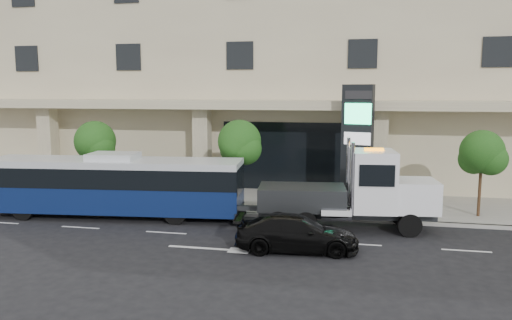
% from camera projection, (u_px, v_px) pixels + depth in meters
% --- Properties ---
extents(ground, '(120.00, 120.00, 0.00)m').
position_uv_depth(ground, '(265.00, 228.00, 21.81)').
color(ground, black).
rests_on(ground, ground).
extents(sidewalk, '(120.00, 6.00, 0.15)m').
position_uv_depth(sidewalk, '(282.00, 202.00, 26.65)').
color(sidewalk, gray).
rests_on(sidewalk, ground).
extents(curb, '(120.00, 0.30, 0.15)m').
position_uv_depth(curb, '(273.00, 216.00, 23.74)').
color(curb, gray).
rests_on(curb, ground).
extents(convention_center, '(60.00, 17.60, 20.00)m').
position_uv_depth(convention_center, '(305.00, 34.00, 35.39)').
color(convention_center, tan).
rests_on(convention_center, ground).
extents(tree_left, '(2.27, 2.20, 4.22)m').
position_uv_depth(tree_left, '(96.00, 144.00, 26.85)').
color(tree_left, '#422B19').
rests_on(tree_left, sidewalk).
extents(tree_mid, '(2.28, 2.20, 4.38)m').
position_uv_depth(tree_mid, '(240.00, 145.00, 25.23)').
color(tree_mid, '#422B19').
rests_on(tree_mid, sidewalk).
extents(tree_right, '(2.10, 2.00, 4.04)m').
position_uv_depth(tree_right, '(482.00, 155.00, 22.97)').
color(tree_right, '#422B19').
rests_on(tree_right, sidewalk).
extents(city_bus, '(12.30, 3.72, 3.07)m').
position_uv_depth(city_bus, '(114.00, 185.00, 23.64)').
color(city_bus, black).
rests_on(city_bus, ground).
extents(tow_truck, '(8.62, 2.88, 3.90)m').
position_uv_depth(tow_truck, '(355.00, 193.00, 21.45)').
color(tow_truck, '#2D3033').
rests_on(tow_truck, ground).
extents(black_sedan, '(4.79, 2.32, 1.34)m').
position_uv_depth(black_sedan, '(296.00, 233.00, 18.73)').
color(black_sedan, black).
rests_on(black_sedan, ground).
extents(signage_pylon, '(1.61, 0.96, 6.13)m').
position_uv_depth(signage_pylon, '(357.00, 145.00, 24.97)').
color(signage_pylon, black).
rests_on(signage_pylon, sidewalk).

